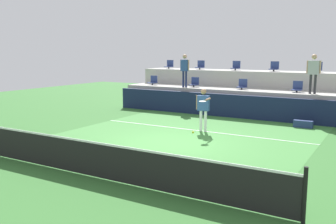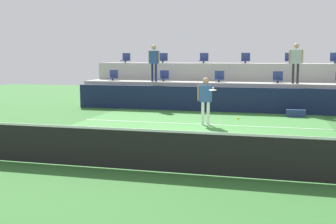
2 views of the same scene
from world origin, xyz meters
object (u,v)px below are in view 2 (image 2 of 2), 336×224
stadium_chair_lower_left (164,77)px  stadium_chair_upper_right (289,59)px  stadium_chair_upper_mid_left (204,59)px  spectator_in_grey (154,59)px  stadium_chair_lower_center (219,77)px  tennis_ball (238,118)px  stadium_chair_lower_right (278,78)px  stadium_chair_upper_left (163,59)px  stadium_chair_lower_far_left (113,76)px  spectator_in_white (296,59)px  tennis_player (206,96)px  stadium_chair_upper_far_right (335,59)px  equipment_bag (296,113)px  stadium_chair_upper_far_left (126,59)px  stadium_chair_upper_mid_right (245,59)px

stadium_chair_lower_left → stadium_chair_upper_right: size_ratio=1.00×
stadium_chair_lower_left → stadium_chair_upper_mid_left: stadium_chair_upper_mid_left is taller
spectator_in_grey → stadium_chair_lower_center: bearing=7.1°
tennis_ball → stadium_chair_lower_right: bearing=83.2°
stadium_chair_upper_left → stadium_chair_lower_far_left: bearing=-139.5°
spectator_in_white → stadium_chair_upper_right: bearing=95.3°
stadium_chair_upper_mid_left → tennis_player: (1.21, -6.70, -1.28)m
stadium_chair_upper_far_right → spectator_in_white: (-1.89, -2.18, 0.00)m
stadium_chair_lower_left → stadium_chair_upper_left: 2.06m
stadium_chair_upper_right → equipment_bag: (0.20, -3.85, -2.16)m
equipment_bag → tennis_ball: bearing=-104.9°
stadium_chair_upper_right → stadium_chair_lower_far_left: bearing=-168.1°
stadium_chair_lower_right → stadium_chair_upper_mid_left: stadium_chair_upper_mid_left is taller
stadium_chair_upper_far_right → stadium_chair_upper_far_left: bearing=180.0°
tennis_ball → stadium_chair_lower_far_left: bearing=128.7°
stadium_chair_lower_far_left → stadium_chair_lower_center: 5.32m
stadium_chair_lower_center → stadium_chair_upper_mid_right: (1.08, 1.80, 0.85)m
stadium_chair_upper_left → tennis_ball: size_ratio=7.65×
stadium_chair_lower_center → stadium_chair_upper_left: (-3.21, 1.80, 0.85)m
stadium_chair_lower_far_left → equipment_bag: size_ratio=0.68×
stadium_chair_upper_mid_left → stadium_chair_upper_mid_right: (2.11, 0.00, 0.00)m
stadium_chair_upper_far_left → stadium_chair_upper_right: same height
stadium_chair_lower_far_left → stadium_chair_upper_far_left: stadium_chair_upper_far_left is taller
stadium_chair_upper_far_right → spectator_in_white: 2.89m
stadium_chair_lower_left → stadium_chair_lower_right: same height
stadium_chair_upper_far_left → spectator_in_white: (8.69, -2.18, 0.00)m
stadium_chair_lower_far_left → stadium_chair_upper_far_right: (10.60, 1.80, 0.85)m
equipment_bag → stadium_chair_lower_right: bearing=109.8°
stadium_chair_lower_far_left → stadium_chair_upper_left: stadium_chair_upper_left is taller
stadium_chair_lower_left → stadium_chair_upper_mid_right: stadium_chair_upper_mid_right is taller
stadium_chair_upper_far_left → spectator_in_grey: spectator_in_grey is taller
stadium_chair_upper_left → stadium_chair_lower_right: bearing=-17.0°
stadium_chair_upper_mid_right → stadium_chair_upper_left: bearing=180.0°
equipment_bag → stadium_chair_lower_far_left: bearing=166.8°
stadium_chair_lower_far_left → stadium_chair_lower_center: bearing=0.0°
stadium_chair_upper_far_right → spectator_in_grey: spectator_in_grey is taller
stadium_chair_upper_mid_right → tennis_ball: bearing=-86.9°
stadium_chair_lower_center → stadium_chair_upper_mid_left: 2.24m
stadium_chair_upper_mid_left → tennis_ball: stadium_chair_upper_mid_left is taller
stadium_chair_upper_right → stadium_chair_lower_center: bearing=-150.6°
stadium_chair_lower_far_left → tennis_player: (5.49, -4.90, -0.43)m
stadium_chair_upper_far_right → tennis_ball: stadium_chair_upper_far_right is taller
spectator_in_white → stadium_chair_upper_mid_right: bearing=136.8°
stadium_chair_lower_far_left → tennis_player: bearing=-41.8°
stadium_chair_upper_left → stadium_chair_upper_mid_left: same height
stadium_chair_lower_left → stadium_chair_upper_right: 6.21m
stadium_chair_upper_left → equipment_bag: (6.61, -3.85, -2.16)m
stadium_chair_upper_right → stadium_chair_upper_left: bearing=180.0°
stadium_chair_upper_right → stadium_chair_lower_right: bearing=-106.5°
stadium_chair_upper_far_right → spectator_in_grey: (-8.36, -2.18, -0.01)m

